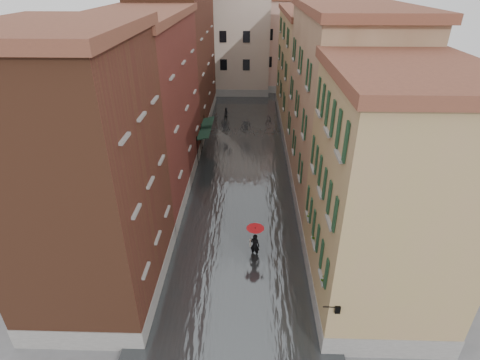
# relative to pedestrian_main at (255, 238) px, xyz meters

# --- Properties ---
(ground) EXTENTS (120.00, 120.00, 0.00)m
(ground) POSITION_rel_pedestrian_main_xyz_m (-1.03, -0.74, -1.33)
(ground) COLOR #565658
(ground) RESTS_ON ground
(floodwater) EXTENTS (10.00, 60.00, 0.20)m
(floodwater) POSITION_rel_pedestrian_main_xyz_m (-1.03, 12.26, -1.23)
(floodwater) COLOR #3E4245
(floodwater) RESTS_ON ground
(building_left_near) EXTENTS (6.00, 8.00, 13.00)m
(building_left_near) POSITION_rel_pedestrian_main_xyz_m (-8.03, -2.74, 5.17)
(building_left_near) COLOR brown
(building_left_near) RESTS_ON ground
(building_left_mid) EXTENTS (6.00, 14.00, 12.50)m
(building_left_mid) POSITION_rel_pedestrian_main_xyz_m (-8.03, 8.26, 4.92)
(building_left_mid) COLOR #5D261D
(building_left_mid) RESTS_ON ground
(building_left_far) EXTENTS (6.00, 16.00, 14.00)m
(building_left_far) POSITION_rel_pedestrian_main_xyz_m (-8.03, 23.26, 5.67)
(building_left_far) COLOR brown
(building_left_far) RESTS_ON ground
(building_right_near) EXTENTS (6.00, 8.00, 11.50)m
(building_right_near) POSITION_rel_pedestrian_main_xyz_m (5.97, -2.74, 4.42)
(building_right_near) COLOR #9C8851
(building_right_near) RESTS_ON ground
(building_right_mid) EXTENTS (6.00, 14.00, 13.00)m
(building_right_mid) POSITION_rel_pedestrian_main_xyz_m (5.97, 8.26, 5.17)
(building_right_mid) COLOR #A28162
(building_right_mid) RESTS_ON ground
(building_right_far) EXTENTS (6.00, 16.00, 11.50)m
(building_right_far) POSITION_rel_pedestrian_main_xyz_m (5.97, 23.26, 4.42)
(building_right_far) COLOR #9C8851
(building_right_far) RESTS_ON ground
(building_end_cream) EXTENTS (12.00, 9.00, 13.00)m
(building_end_cream) POSITION_rel_pedestrian_main_xyz_m (-4.03, 37.26, 5.17)
(building_end_cream) COLOR #B7A591
(building_end_cream) RESTS_ON ground
(building_end_pink) EXTENTS (10.00, 9.00, 12.00)m
(building_end_pink) POSITION_rel_pedestrian_main_xyz_m (4.97, 39.26, 4.67)
(building_end_pink) COLOR tan
(building_end_pink) RESTS_ON ground
(awning_near) EXTENTS (1.09, 3.18, 2.80)m
(awning_near) POSITION_rel_pedestrian_main_xyz_m (-4.52, 13.64, 1.14)
(awning_near) COLOR #153123
(awning_near) RESTS_ON ground
(awning_far) EXTENTS (1.09, 3.27, 2.80)m
(awning_far) POSITION_rel_pedestrian_main_xyz_m (-4.52, 15.97, 1.14)
(awning_far) COLOR #153123
(awning_far) RESTS_ON ground
(wall_lantern) EXTENTS (0.71, 0.22, 0.35)m
(wall_lantern) POSITION_rel_pedestrian_main_xyz_m (3.30, -6.74, 1.68)
(wall_lantern) COLOR black
(wall_lantern) RESTS_ON ground
(window_planters) EXTENTS (0.59, 5.77, 0.84)m
(window_planters) POSITION_rel_pedestrian_main_xyz_m (3.09, -2.78, 2.18)
(window_planters) COLOR brown
(window_planters) RESTS_ON ground
(pedestrian_main) EXTENTS (1.07, 1.07, 2.06)m
(pedestrian_main) POSITION_rel_pedestrian_main_xyz_m (0.00, 0.00, 0.00)
(pedestrian_main) COLOR black
(pedestrian_main) RESTS_ON ground
(pedestrian_far) EXTENTS (0.92, 0.83, 1.54)m
(pedestrian_far) POSITION_rel_pedestrian_main_xyz_m (-3.15, 23.72, -0.56)
(pedestrian_far) COLOR black
(pedestrian_far) RESTS_ON ground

